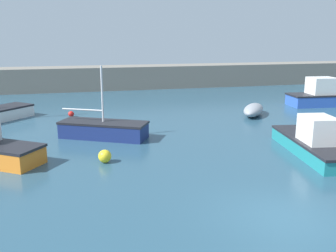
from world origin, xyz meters
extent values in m
cube|color=#284C60|center=(0.00, 0.00, -0.10)|extent=(120.00, 120.00, 0.20)
cube|color=slate|center=(0.00, 31.51, 1.21)|extent=(67.81, 3.73, 2.43)
cube|color=teal|center=(4.84, 5.66, 0.30)|extent=(2.73, 6.24, 0.61)
cube|color=black|center=(4.84, 5.66, 0.67)|extent=(2.79, 6.36, 0.12)
cube|color=silver|center=(4.76, 5.22, 1.28)|extent=(1.62, 1.97, 1.35)
cube|color=#2D56B7|center=(13.99, 16.96, 0.42)|extent=(6.23, 2.77, 0.85)
cube|color=black|center=(13.99, 16.96, 0.91)|extent=(6.36, 2.83, 0.12)
cube|color=silver|center=(13.54, 17.01, 1.58)|extent=(2.21, 1.94, 1.47)
cube|color=navy|center=(-4.74, 11.18, 0.41)|extent=(5.03, 3.72, 0.82)
cube|color=black|center=(-4.74, 11.18, 0.88)|extent=(5.14, 3.79, 0.12)
cylinder|color=silver|center=(-4.74, 11.18, 2.44)|extent=(0.11, 0.11, 3.23)
cylinder|color=silver|center=(-5.83, 11.77, 1.56)|extent=(2.23, 1.25, 0.09)
ellipsoid|color=gray|center=(6.28, 14.65, 0.42)|extent=(3.09, 3.56, 0.84)
sphere|color=yellow|center=(-5.06, 6.86, 0.30)|extent=(0.60, 0.60, 0.60)
sphere|color=red|center=(-6.52, 17.48, 0.21)|extent=(0.41, 0.41, 0.41)
camera|label=1|loc=(-6.27, -9.53, 5.61)|focal=40.00mm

